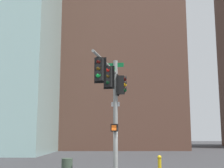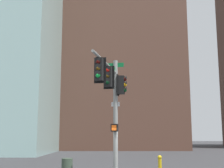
# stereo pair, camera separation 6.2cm
# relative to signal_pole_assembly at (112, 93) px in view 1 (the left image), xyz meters

# --- Properties ---
(signal_pole_assembly) EXTENTS (4.91, 1.64, 6.19)m
(signal_pole_assembly) POSITION_rel_signal_pole_assembly_xyz_m (0.00, 0.00, 0.00)
(signal_pole_assembly) COLOR gray
(signal_pole_assembly) RESTS_ON ground_plane
(fire_hydrant) EXTENTS (0.34, 0.26, 0.87)m
(fire_hydrant) POSITION_rel_signal_pole_assembly_xyz_m (4.31, -2.96, -3.74)
(fire_hydrant) COLOR gold
(fire_hydrant) RESTS_ON ground_plane
(litter_bin) EXTENTS (0.56, 0.56, 0.95)m
(litter_bin) POSITION_rel_signal_pole_assembly_xyz_m (0.55, 2.31, -3.74)
(litter_bin) COLOR #384738
(litter_bin) RESTS_ON ground_plane
(building_brick_nearside) EXTENTS (18.18, 21.63, 49.32)m
(building_brick_nearside) POSITION_rel_signal_pole_assembly_xyz_m (36.39, 0.09, 20.45)
(building_brick_nearside) COLOR brown
(building_brick_nearside) RESTS_ON ground_plane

